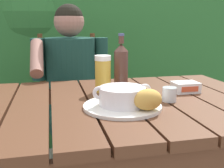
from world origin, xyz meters
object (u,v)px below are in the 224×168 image
(water_glass_small, at_px, (169,94))
(table_knife, at_px, (158,99))
(chair_near_diner, at_px, (70,108))
(bread_roll, at_px, (148,100))
(beer_bottle, at_px, (121,65))
(person_eating, at_px, (71,83))
(beer_glass, at_px, (103,74))
(soup_bowl, at_px, (122,95))
(butter_tub, at_px, (185,87))
(serving_plate, at_px, (122,106))

(water_glass_small, bearing_deg, table_knife, 140.77)
(chair_near_diner, xyz_separation_m, bread_roll, (0.20, -1.07, 0.35))
(beer_bottle, distance_m, table_knife, 0.27)
(bread_roll, relative_size, beer_bottle, 0.40)
(person_eating, xyz_separation_m, beer_glass, (0.11, -0.52, 0.15))
(person_eating, bearing_deg, soup_bowl, -80.46)
(butter_tub, bearing_deg, serving_plate, -153.81)
(soup_bowl, relative_size, bread_roll, 2.14)
(water_glass_small, bearing_deg, bread_roll, -138.02)
(serving_plate, height_order, beer_glass, beer_glass)
(soup_bowl, distance_m, water_glass_small, 0.21)
(chair_near_diner, xyz_separation_m, butter_tub, (0.47, -0.82, 0.32))
(beer_glass, relative_size, butter_tub, 1.46)
(serving_plate, bearing_deg, beer_glass, 95.13)
(beer_glass, xyz_separation_m, butter_tub, (0.37, -0.09, -0.06))
(beer_bottle, bearing_deg, water_glass_small, -62.79)
(serving_plate, bearing_deg, beer_bottle, 76.39)
(serving_plate, bearing_deg, butter_tub, 26.19)
(person_eating, distance_m, table_knife, 0.77)
(chair_near_diner, relative_size, bread_roll, 9.76)
(water_glass_small, bearing_deg, person_eating, 114.62)
(chair_near_diner, relative_size, beer_glass, 6.07)
(beer_bottle, bearing_deg, soup_bowl, -103.61)
(person_eating, relative_size, serving_plate, 4.14)
(table_knife, bearing_deg, butter_tub, 28.78)
(beer_bottle, bearing_deg, person_eating, 113.17)
(chair_near_diner, relative_size, water_glass_small, 17.67)
(beer_bottle, height_order, table_knife, beer_bottle)
(beer_glass, bearing_deg, butter_tub, -13.94)
(water_glass_small, distance_m, butter_tub, 0.18)
(beer_bottle, xyz_separation_m, table_knife, (0.10, -0.23, -0.11))
(chair_near_diner, distance_m, bread_roll, 1.14)
(chair_near_diner, relative_size, soup_bowl, 4.56)
(person_eating, relative_size, butter_tub, 10.52)
(beer_glass, bearing_deg, person_eating, 101.70)
(person_eating, bearing_deg, beer_bottle, -66.83)
(soup_bowl, relative_size, butter_tub, 1.94)
(bread_roll, bearing_deg, person_eating, 103.10)
(beer_glass, bearing_deg, bread_roll, -74.78)
(butter_tub, height_order, table_knife, butter_tub)
(chair_near_diner, height_order, beer_glass, chair_near_diner)
(beer_bottle, bearing_deg, serving_plate, -103.61)
(butter_tub, bearing_deg, table_knife, -151.22)
(beer_glass, relative_size, water_glass_small, 2.91)
(soup_bowl, bearing_deg, beer_glass, 95.13)
(bread_roll, height_order, water_glass_small, bread_roll)
(serving_plate, xyz_separation_m, soup_bowl, (0.00, 0.00, 0.04))
(soup_bowl, xyz_separation_m, beer_bottle, (0.07, 0.30, 0.06))
(beer_bottle, xyz_separation_m, water_glass_small, (0.13, -0.26, -0.08))
(beer_glass, height_order, butter_tub, beer_glass)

